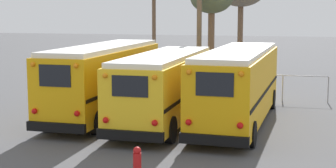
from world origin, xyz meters
The scene contains 8 objects.
ground_plane centered at (0.00, 0.00, 0.00)m, with size 160.00×160.00×0.00m, color #4C4C4F.
school_bus_0 centered at (-3.10, 1.10, 1.79)m, with size 2.46×9.97×3.30m.
school_bus_1 centered at (0.00, 0.40, 1.66)m, with size 2.53×9.61×3.04m.
school_bus_2 centered at (3.10, 1.01, 1.75)m, with size 2.75×10.48×3.23m.
utility_pole centered at (-0.60, 10.66, 4.29)m, with size 1.80×0.31×8.32m.
bare_tree_1 centered at (-0.16, 12.49, 5.57)m, with size 2.81×2.81×6.79m.
fence_line centered at (0.00, 7.30, 0.97)m, with size 14.26×0.06×1.42m.
fire_hydrant centered at (1.30, -7.45, 0.52)m, with size 0.24×0.24×1.03m.
Camera 1 is at (5.80, -20.96, 4.87)m, focal length 55.00 mm.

